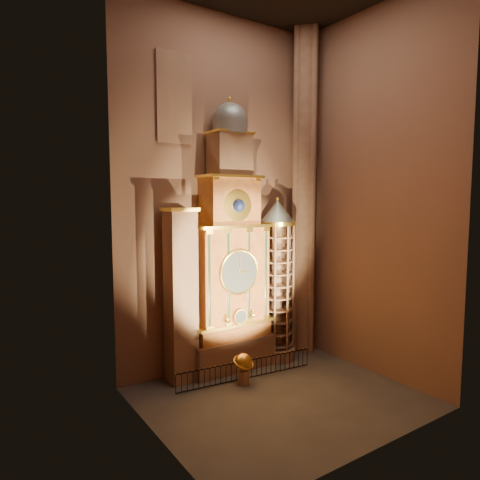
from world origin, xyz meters
TOP-DOWN VIEW (x-y plane):
  - floor at (0.00, 0.00)m, footprint 14.00×14.00m
  - wall_back at (0.00, 6.00)m, footprint 22.00×0.00m
  - wall_left at (-7.00, 0.00)m, footprint 0.00×22.00m
  - wall_right at (7.00, 0.00)m, footprint 0.00×22.00m
  - astronomical_clock at (0.00, 4.96)m, footprint 5.60×2.41m
  - portrait_tower at (-3.40, 4.98)m, footprint 1.80×1.60m
  - stair_turret at (3.50, 4.70)m, footprint 2.50×2.50m
  - gothic_pier at (6.10, 5.00)m, footprint 2.04×2.04m
  - stained_glass_window at (-3.20, 5.92)m, footprint 2.20×0.14m
  - celestial_globe at (-0.63, 2.59)m, footprint 1.51×1.46m
  - iron_railing at (-0.16, 2.94)m, footprint 8.77×1.03m

SIDE VIEW (x-z plane):
  - floor at x=0.00m, z-range 0.00..0.00m
  - iron_railing at x=-0.16m, z-range 0.05..1.17m
  - celestial_globe at x=-0.63m, z-range 0.18..1.97m
  - portrait_tower at x=-3.40m, z-range 0.05..10.25m
  - stair_turret at x=3.50m, z-range -0.13..10.67m
  - astronomical_clock at x=0.00m, z-range -1.67..15.03m
  - wall_back at x=0.00m, z-range 0.00..22.00m
  - wall_left at x=-7.00m, z-range 0.00..22.00m
  - wall_right at x=7.00m, z-range 0.00..22.00m
  - gothic_pier at x=6.10m, z-range 0.00..22.00m
  - stained_glass_window at x=-3.20m, z-range 13.90..19.10m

